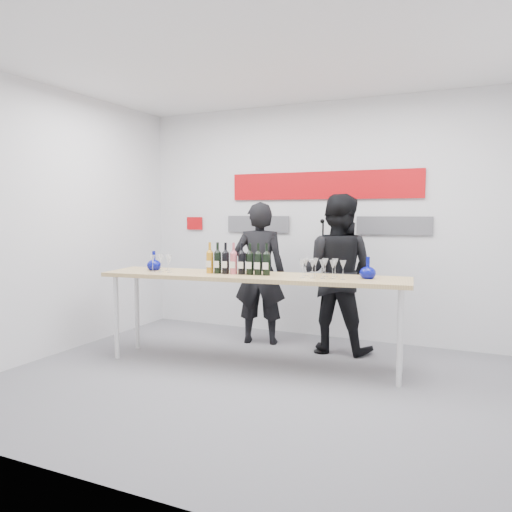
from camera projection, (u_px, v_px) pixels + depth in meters
The scene contains 12 objects.
ground at pixel (258, 383), 4.72m from camera, with size 5.00×5.00×0.00m, color slate.
back_wall at pixel (323, 221), 6.39m from camera, with size 5.00×0.04×3.00m, color silver.
signage at pixel (318, 197), 6.36m from camera, with size 3.38×0.02×0.79m.
tasting_table at pixel (252, 282), 5.19m from camera, with size 3.27×1.04×0.96m.
wine_bottles at pixel (238, 258), 5.21m from camera, with size 0.71×0.16×0.33m.
decanter_left at pixel (154, 261), 5.58m from camera, with size 0.16×0.16×0.21m, color #060C7D, non-canonical shape.
decanter_right at pixel (368, 268), 4.88m from camera, with size 0.16×0.16×0.21m, color #060C7D, non-canonical shape.
glasses_left at pixel (162, 263), 5.47m from camera, with size 0.28×0.24×0.18m.
glasses_right at pixel (321, 268), 4.95m from camera, with size 0.48×0.26×0.18m.
presenter_left at pixel (260, 273), 6.10m from camera, with size 0.63×0.41×1.73m, color black.
presenter_right at pixel (337, 273), 5.76m from camera, with size 0.88×0.69×1.82m, color black.
mic_stand at pixel (322, 312), 5.70m from camera, with size 0.18×0.18×1.54m.
Camera 1 is at (1.90, -4.18, 1.61)m, focal length 35.00 mm.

